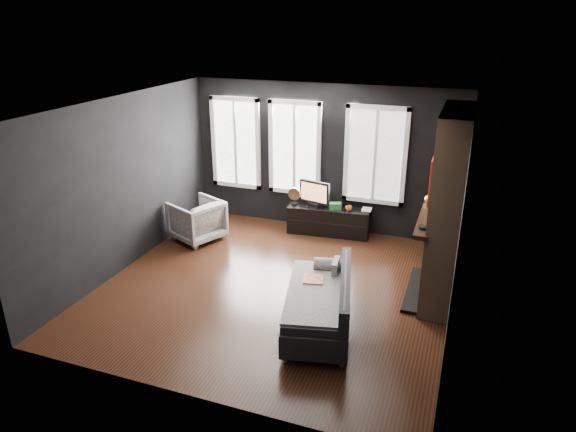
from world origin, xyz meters
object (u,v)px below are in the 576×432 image
(monitor, at_px, (315,192))
(mug, at_px, (349,208))
(armchair, at_px, (197,218))
(mantel_vase, at_px, (431,198))
(media_console, at_px, (329,220))
(sofa, at_px, (318,300))
(book, at_px, (362,203))

(monitor, bearing_deg, mug, 12.61)
(armchair, height_order, mantel_vase, mantel_vase)
(media_console, bearing_deg, sofa, -82.02)
(media_console, relative_size, mantel_vase, 7.95)
(monitor, height_order, book, monitor)
(book, relative_size, mantel_vase, 1.25)
(book, bearing_deg, mantel_vase, -45.38)
(monitor, xyz_separation_m, book, (0.87, 0.13, -0.16))
(media_console, distance_m, book, 0.71)
(monitor, relative_size, mug, 5.37)
(book, height_order, mantel_vase, mantel_vase)
(media_console, bearing_deg, armchair, -158.49)
(sofa, distance_m, media_console, 3.08)
(sofa, bearing_deg, monitor, 95.32)
(monitor, bearing_deg, book, 21.39)
(mug, xyz_separation_m, book, (0.21, 0.13, 0.06))
(sofa, xyz_separation_m, armchair, (-2.85, 1.91, 0.03))
(sofa, bearing_deg, book, 79.07)
(monitor, bearing_deg, media_console, 22.22)
(media_console, relative_size, book, 6.37)
(mug, distance_m, book, 0.26)
(sofa, bearing_deg, mug, 83.30)
(media_console, relative_size, mug, 13.05)
(media_console, distance_m, monitor, 0.60)
(book, distance_m, mantel_vase, 1.92)
(armchair, distance_m, book, 2.99)
(mug, relative_size, book, 0.49)
(armchair, distance_m, media_console, 2.41)
(armchair, relative_size, monitor, 1.33)
(mug, bearing_deg, monitor, 179.58)
(media_console, xyz_separation_m, mug, (0.38, -0.05, 0.31))
(sofa, relative_size, armchair, 2.17)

